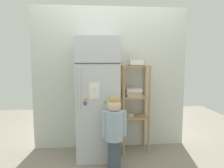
{
  "coord_description": "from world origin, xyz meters",
  "views": [
    {
      "loc": [
        -0.29,
        -3.03,
        1.45
      ],
      "look_at": [
        -0.01,
        0.02,
        1.07
      ],
      "focal_mm": 34.29,
      "sensor_mm": 36.0,
      "label": 1
    }
  ],
  "objects_px": {
    "pantry_shelf_unit": "(134,99)",
    "fruit_bin": "(136,63)",
    "child_standing": "(114,125)",
    "refrigerator": "(97,98)"
  },
  "relations": [
    {
      "from": "refrigerator",
      "to": "fruit_bin",
      "type": "height_order",
      "value": "refrigerator"
    },
    {
      "from": "refrigerator",
      "to": "pantry_shelf_unit",
      "type": "relative_size",
      "value": 1.3
    },
    {
      "from": "pantry_shelf_unit",
      "to": "fruit_bin",
      "type": "relative_size",
      "value": 5.73
    },
    {
      "from": "child_standing",
      "to": "fruit_bin",
      "type": "distance_m",
      "value": 1.03
    },
    {
      "from": "pantry_shelf_unit",
      "to": "fruit_bin",
      "type": "bearing_deg",
      "value": -48.4
    },
    {
      "from": "fruit_bin",
      "to": "pantry_shelf_unit",
      "type": "bearing_deg",
      "value": 131.6
    },
    {
      "from": "refrigerator",
      "to": "pantry_shelf_unit",
      "type": "height_order",
      "value": "refrigerator"
    },
    {
      "from": "child_standing",
      "to": "pantry_shelf_unit",
      "type": "relative_size",
      "value": 0.73
    },
    {
      "from": "refrigerator",
      "to": "fruit_bin",
      "type": "xyz_separation_m",
      "value": [
        0.58,
        0.11,
        0.51
      ]
    },
    {
      "from": "child_standing",
      "to": "pantry_shelf_unit",
      "type": "height_order",
      "value": "pantry_shelf_unit"
    }
  ]
}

